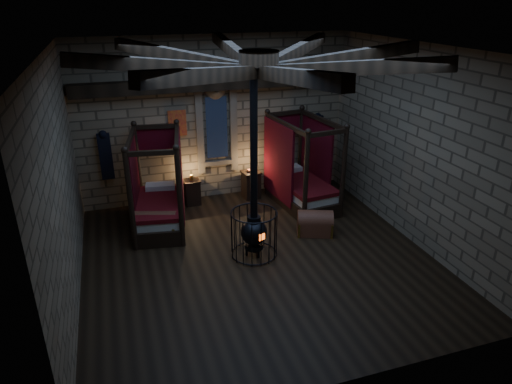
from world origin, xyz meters
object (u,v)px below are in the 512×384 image
object	(u,v)px
trunk_left	(156,227)
bed_left	(160,204)
bed_right	(300,184)
trunk_right	(315,223)
stove	(254,229)

from	to	relation	value
trunk_left	bed_left	bearing A→B (deg)	91.80
bed_right	trunk_right	distance (m)	1.68
bed_left	bed_right	bearing A→B (deg)	10.61
bed_left	trunk_left	distance (m)	0.75
trunk_left	bed_right	bearing A→B (deg)	28.76
bed_right	stove	xyz separation A→B (m)	(-1.93, -2.09, 0.05)
trunk_right	bed_left	bearing A→B (deg)	175.68
bed_left	stove	world-z (taller)	stove
bed_right	trunk_right	size ratio (longest dim) A/B	2.49
bed_left	bed_right	distance (m)	3.61
bed_right	trunk_right	xyz separation A→B (m)	(-0.32, -1.63, -0.30)
trunk_left	trunk_right	size ratio (longest dim) A/B	1.16
bed_left	stove	xyz separation A→B (m)	(1.69, -1.99, 0.06)
trunk_right	trunk_left	bearing A→B (deg)	-173.14
bed_right	trunk_right	bearing A→B (deg)	-107.61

